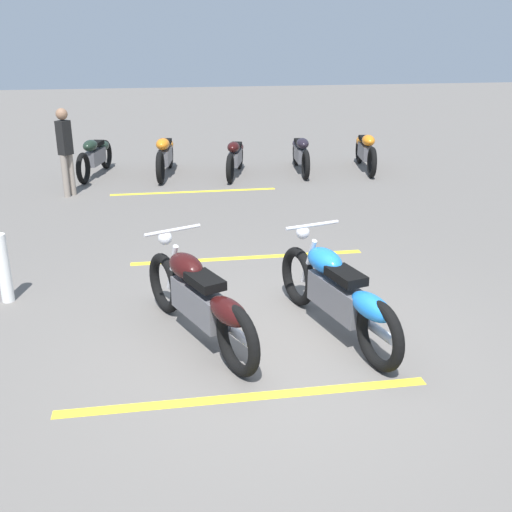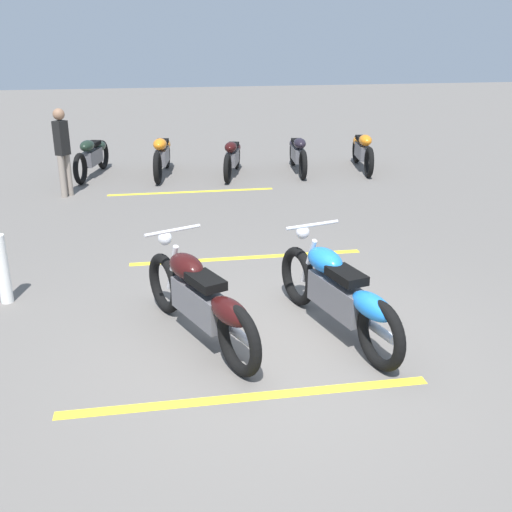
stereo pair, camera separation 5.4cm
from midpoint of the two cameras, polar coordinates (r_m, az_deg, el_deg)
The scene contains 13 objects.
ground_plane at distance 5.91m, azimuth 1.95°, elevation -9.15°, with size 60.00×60.00×0.00m, color #66605B.
motorcycle_bright_foreground at distance 6.10m, azimuth 8.06°, elevation -3.53°, with size 2.19×0.80×1.04m.
motorcycle_dark_foreground at distance 5.93m, azimuth -5.07°, elevation -4.09°, with size 2.11×0.96×1.04m.
motorcycle_row_far_left at distance 13.89m, azimuth 10.44°, elevation 9.88°, with size 2.15×0.50×0.82m.
motorcycle_row_left at distance 13.49m, azimuth 4.36°, elevation 9.76°, with size 2.07×0.38×0.78m.
motorcycle_row_center at distance 13.11m, azimuth -1.85°, elevation 9.46°, with size 1.97×0.67×0.76m.
motorcycle_row_right at distance 13.26m, azimuth -8.49°, elevation 9.55°, with size 2.21×0.50×0.84m.
motorcycle_row_far_right at distance 13.53m, azimuth -14.85°, elevation 9.24°, with size 2.09×0.65×0.80m.
bystander_near_row at distance 11.81m, azimuth -17.49°, elevation 9.75°, with size 0.29×0.28×1.63m.
bollard_post at distance 7.38m, azimuth -22.61°, elevation -1.09°, with size 0.14×0.14×0.81m, color white.
parking_stripe_near at distance 5.26m, azimuth -0.61°, elevation -13.22°, with size 3.20×0.12×0.01m, color yellow.
parking_stripe_mid at distance 8.29m, azimuth -0.53°, elevation -0.14°, with size 3.20×0.12×0.01m, color yellow.
parking_stripe_far at distance 11.82m, azimuth -5.77°, elevation 6.08°, with size 3.20×0.12×0.01m, color yellow.
Camera 1 is at (-5.02, 1.09, 2.92)m, focal length 42.21 mm.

